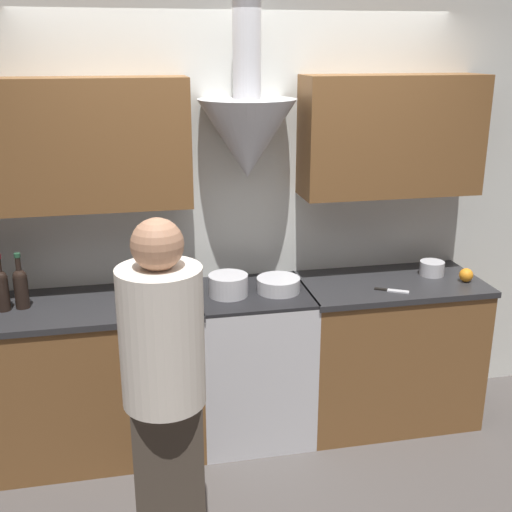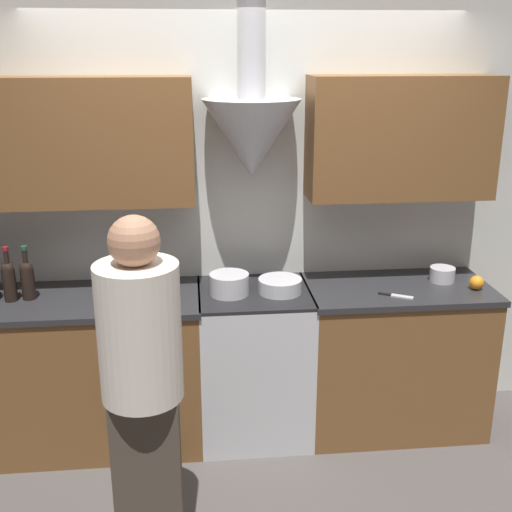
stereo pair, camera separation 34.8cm
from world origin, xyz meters
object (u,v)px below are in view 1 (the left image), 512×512
object	(u,v)px
stove_range	(253,362)
saucepan	(432,268)
wine_bottle_4	(2,288)
wine_bottle_5	(21,286)
mixing_bowl	(278,285)
person_foreground_left	(164,389)
stock_pot	(228,285)
orange_fruit	(466,275)

from	to	relation	value
stove_range	saucepan	size ratio (longest dim) A/B	6.18
wine_bottle_4	saucepan	size ratio (longest dim) A/B	2.09
wine_bottle_4	wine_bottle_5	bearing A→B (deg)	10.81
wine_bottle_5	saucepan	bearing A→B (deg)	0.93
mixing_bowl	person_foreground_left	bearing A→B (deg)	-126.99
stock_pot	wine_bottle_5	bearing A→B (deg)	177.81
orange_fruit	person_foreground_left	distance (m)	2.09
person_foreground_left	wine_bottle_5	bearing A→B (deg)	124.64
orange_fruit	stock_pot	bearing A→B (deg)	177.16
stove_range	saucepan	xyz separation A→B (m)	(1.16, 0.05, 0.51)
wine_bottle_4	stock_pot	xyz separation A→B (m)	(1.23, -0.03, -0.07)
stove_range	person_foreground_left	world-z (taller)	person_foreground_left
wine_bottle_5	person_foreground_left	size ratio (longest dim) A/B	0.19
orange_fruit	person_foreground_left	world-z (taller)	person_foreground_left
wine_bottle_4	wine_bottle_5	world-z (taller)	wine_bottle_4
wine_bottle_4	stock_pot	world-z (taller)	wine_bottle_4
person_foreground_left	mixing_bowl	bearing A→B (deg)	53.01
mixing_bowl	saucepan	bearing A→B (deg)	4.72
wine_bottle_4	stock_pot	distance (m)	1.23
stock_pot	person_foreground_left	distance (m)	1.07
saucepan	person_foreground_left	bearing A→B (deg)	-148.81
stove_range	wine_bottle_5	world-z (taller)	wine_bottle_5
orange_fruit	saucepan	distance (m)	0.22
stock_pot	saucepan	distance (m)	1.31
wine_bottle_5	stock_pot	bearing A→B (deg)	-2.19
stove_range	stock_pot	size ratio (longest dim) A/B	4.11
mixing_bowl	orange_fruit	size ratio (longest dim) A/B	3.02
stove_range	saucepan	world-z (taller)	saucepan
wine_bottle_5	person_foreground_left	world-z (taller)	person_foreground_left
saucepan	person_foreground_left	distance (m)	2.04
wine_bottle_4	saucepan	distance (m)	2.54
stove_range	mixing_bowl	size ratio (longest dim) A/B	3.69
stove_range	orange_fruit	bearing A→B (deg)	-4.48
wine_bottle_5	mixing_bowl	xyz separation A→B (m)	(1.43, -0.04, -0.08)
wine_bottle_5	person_foreground_left	bearing A→B (deg)	-55.36
wine_bottle_4	orange_fruit	size ratio (longest dim) A/B	3.77
stove_range	saucepan	distance (m)	1.27
mixing_bowl	wine_bottle_4	bearing A→B (deg)	179.05
wine_bottle_4	mixing_bowl	world-z (taller)	wine_bottle_4
stock_pot	mixing_bowl	xyz separation A→B (m)	(0.30, -0.00, -0.02)
stove_range	person_foreground_left	bearing A→B (deg)	-120.21
mixing_bowl	orange_fruit	world-z (taller)	orange_fruit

